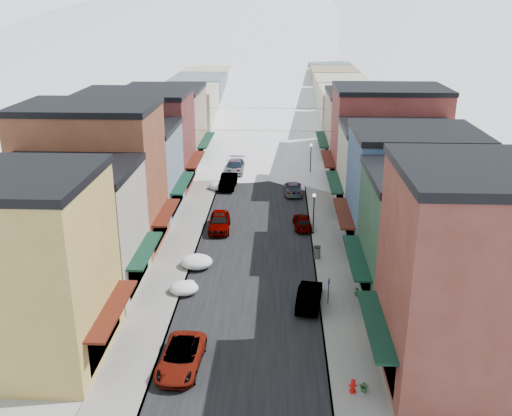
# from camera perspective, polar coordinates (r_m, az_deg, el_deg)

# --- Properties ---
(ground) EXTENTS (600.00, 600.00, 0.00)m
(ground) POSITION_cam_1_polar(r_m,az_deg,el_deg) (32.23, -1.89, -18.91)
(ground) COLOR gray
(ground) RESTS_ON ground
(road) EXTENTS (10.00, 160.00, 0.01)m
(road) POSITION_cam_1_polar(r_m,az_deg,el_deg) (87.43, 1.06, 6.51)
(road) COLOR black
(road) RESTS_ON ground
(sidewalk_left) EXTENTS (3.20, 160.00, 0.15)m
(sidewalk_left) POSITION_cam_1_polar(r_m,az_deg,el_deg) (87.82, -3.28, 6.58)
(sidewalk_left) COLOR gray
(sidewalk_left) RESTS_ON ground
(sidewalk_right) EXTENTS (3.20, 160.00, 0.15)m
(sidewalk_right) POSITION_cam_1_polar(r_m,az_deg,el_deg) (87.51, 5.41, 6.48)
(sidewalk_right) COLOR gray
(sidewalk_right) RESTS_ON ground
(curb_left) EXTENTS (0.10, 160.00, 0.15)m
(curb_left) POSITION_cam_1_polar(r_m,az_deg,el_deg) (87.68, -2.27, 6.58)
(curb_left) COLOR slate
(curb_left) RESTS_ON ground
(curb_right) EXTENTS (0.10, 160.00, 0.15)m
(curb_right) POSITION_cam_1_polar(r_m,az_deg,el_deg) (87.44, 4.39, 6.50)
(curb_right) COLOR slate
(curb_right) RESTS_ON ground
(bldg_l_yellow) EXTENTS (11.30, 8.70, 11.50)m
(bldg_l_yellow) POSITION_cam_1_polar(r_m,az_deg,el_deg) (35.85, -23.12, -5.56)
(bldg_l_yellow) COLOR gold
(bldg_l_yellow) RESTS_ON ground
(bldg_l_cream) EXTENTS (11.30, 8.20, 9.50)m
(bldg_l_cream) POSITION_cam_1_polar(r_m,az_deg,el_deg) (43.37, -18.34, -2.03)
(bldg_l_cream) COLOR #B7A693
(bldg_l_cream) RESTS_ON ground
(bldg_l_brick_near) EXTENTS (12.30, 8.20, 12.50)m
(bldg_l_brick_near) POSITION_cam_1_polar(r_m,az_deg,el_deg) (50.17, -15.98, 2.97)
(bldg_l_brick_near) COLOR brown
(bldg_l_brick_near) RESTS_ON ground
(bldg_l_grayblue) EXTENTS (11.30, 9.20, 9.00)m
(bldg_l_grayblue) POSITION_cam_1_polar(r_m,az_deg,el_deg) (58.31, -12.83, 3.76)
(bldg_l_grayblue) COLOR gray
(bldg_l_grayblue) RESTS_ON ground
(bldg_l_brick_far) EXTENTS (13.30, 9.20, 11.00)m
(bldg_l_brick_far) POSITION_cam_1_polar(r_m,az_deg,el_deg) (66.75, -11.78, 6.74)
(bldg_l_brick_far) COLOR maroon
(bldg_l_brick_far) RESTS_ON ground
(bldg_l_tan) EXTENTS (11.30, 11.20, 10.00)m
(bldg_l_tan) POSITION_cam_1_polar(r_m,az_deg,el_deg) (76.16, -9.23, 8.10)
(bldg_l_tan) COLOR #9B8165
(bldg_l_tan) RESTS_ON ground
(bldg_r_brick_near) EXTENTS (12.30, 9.20, 12.50)m
(bldg_r_brick_near) POSITION_cam_1_polar(r_m,az_deg,el_deg) (33.39, 22.71, -6.43)
(bldg_r_brick_near) COLOR maroon
(bldg_r_brick_near) RESTS_ON ground
(bldg_r_green) EXTENTS (11.30, 9.20, 9.50)m
(bldg_r_green) POSITION_cam_1_polar(r_m,az_deg,el_deg) (41.63, 17.78, -2.88)
(bldg_r_green) COLOR #20432C
(bldg_r_green) RESTS_ON ground
(bldg_r_blue) EXTENTS (11.30, 9.20, 10.50)m
(bldg_r_blue) POSITION_cam_1_polar(r_m,az_deg,el_deg) (49.66, 15.29, 1.65)
(bldg_r_blue) COLOR #344F77
(bldg_r_blue) RESTS_ON ground
(bldg_r_cream) EXTENTS (12.30, 9.20, 9.00)m
(bldg_r_cream) POSITION_cam_1_polar(r_m,az_deg,el_deg) (58.40, 13.88, 3.70)
(bldg_r_cream) COLOR beige
(bldg_r_cream) RESTS_ON ground
(bldg_r_brick_far) EXTENTS (13.30, 9.20, 11.50)m
(bldg_r_brick_far) POSITION_cam_1_polar(r_m,az_deg,el_deg) (66.76, 12.96, 6.87)
(bldg_r_brick_far) COLOR maroon
(bldg_r_brick_far) RESTS_ON ground
(bldg_r_tan) EXTENTS (11.30, 11.20, 9.50)m
(bldg_r_tan) POSITION_cam_1_polar(r_m,az_deg,el_deg) (76.45, 10.89, 7.86)
(bldg_r_tan) COLOR tan
(bldg_r_tan) RESTS_ON ground
(distant_blocks) EXTENTS (34.00, 55.00, 8.00)m
(distant_blocks) POSITION_cam_1_polar(r_m,az_deg,el_deg) (109.27, 1.39, 11.33)
(distant_blocks) COLOR gray
(distant_blocks) RESTS_ON ground
(mountain_ridge) EXTENTS (670.00, 340.00, 34.00)m
(mountain_ridge) POSITION_cam_1_polar(r_m,az_deg,el_deg) (303.05, -1.68, 18.73)
(mountain_ridge) COLOR silver
(mountain_ridge) RESTS_ON ground
(overhead_cables) EXTENTS (16.40, 15.04, 0.04)m
(overhead_cables) POSITION_cam_1_polar(r_m,az_deg,el_deg) (73.91, 0.83, 8.95)
(overhead_cables) COLOR black
(overhead_cables) RESTS_ON ground
(car_white_suv) EXTENTS (2.58, 5.17, 1.41)m
(car_white_suv) POSITION_cam_1_polar(r_m,az_deg,el_deg) (34.60, -7.51, -14.58)
(car_white_suv) COLOR #BCBCBE
(car_white_suv) RESTS_ON ground
(car_silver_sedan) EXTENTS (2.21, 4.95, 1.66)m
(car_silver_sedan) POSITION_cam_1_polar(r_m,az_deg,el_deg) (53.54, -3.68, -1.37)
(car_silver_sedan) COLOR #AFB2B7
(car_silver_sedan) RESTS_ON ground
(car_dark_hatch) EXTENTS (1.86, 4.89, 1.59)m
(car_dark_hatch) POSITION_cam_1_polar(r_m,az_deg,el_deg) (65.74, -2.81, 2.68)
(car_dark_hatch) COLOR black
(car_dark_hatch) RESTS_ON ground
(car_silver_wagon) EXTENTS (2.38, 5.70, 1.65)m
(car_silver_wagon) POSITION_cam_1_polar(r_m,az_deg,el_deg) (71.41, -2.10, 4.11)
(car_silver_wagon) COLOR #AAAEB2
(car_silver_wagon) RESTS_ON ground
(car_green_sedan) EXTENTS (2.16, 4.66, 1.48)m
(car_green_sedan) POSITION_cam_1_polar(r_m,az_deg,el_deg) (40.74, 5.35, -8.73)
(car_green_sedan) COLOR black
(car_green_sedan) RESTS_ON ground
(car_gray_suv) EXTENTS (1.87, 4.04, 1.34)m
(car_gray_suv) POSITION_cam_1_polar(r_m,az_deg,el_deg) (54.16, 4.66, -1.32)
(car_gray_suv) COLOR gray
(car_gray_suv) RESTS_ON ground
(car_black_sedan) EXTENTS (2.00, 4.74, 1.37)m
(car_black_sedan) POSITION_cam_1_polar(r_m,az_deg,el_deg) (63.83, 3.72, 2.03)
(car_black_sedan) COLOR black
(car_black_sedan) RESTS_ON ground
(car_lane_silver) EXTENTS (2.13, 4.94, 1.66)m
(car_lane_silver) POSITION_cam_1_polar(r_m,az_deg,el_deg) (80.98, 0.22, 6.03)
(car_lane_silver) COLOR #A6A9AE
(car_lane_silver) RESTS_ON ground
(car_lane_white) EXTENTS (2.96, 6.20, 1.71)m
(car_lane_white) POSITION_cam_1_polar(r_m,az_deg,el_deg) (91.48, 2.02, 7.64)
(car_lane_white) COLOR silver
(car_lane_white) RESTS_ON ground
(fire_hydrant) EXTENTS (0.47, 0.36, 0.81)m
(fire_hydrant) POSITION_cam_1_polar(r_m,az_deg,el_deg) (32.89, 9.65, -17.16)
(fire_hydrant) COLOR red
(fire_hydrant) RESTS_ON sidewalk_right
(parking_sign) EXTENTS (0.13, 0.26, 2.00)m
(parking_sign) POSITION_cam_1_polar(r_m,az_deg,el_deg) (40.55, 7.27, -8.03)
(parking_sign) COLOR black
(parking_sign) RESTS_ON sidewalk_right
(trash_can) EXTENTS (0.60, 0.60, 1.01)m
(trash_can) POSITION_cam_1_polar(r_m,az_deg,el_deg) (47.70, 6.12, -4.41)
(trash_can) COLOR slate
(trash_can) RESTS_ON sidewalk_right
(streetlamp_near) EXTENTS (0.32, 0.32, 3.83)m
(streetlamp_near) POSITION_cam_1_polar(r_m,az_deg,el_deg) (52.01, 5.80, -0.04)
(streetlamp_near) COLOR black
(streetlamp_near) RESTS_ON sidewalk_right
(streetlamp_far) EXTENTS (0.34, 0.34, 4.08)m
(streetlamp_far) POSITION_cam_1_polar(r_m,az_deg,el_deg) (69.51, 5.50, 5.22)
(streetlamp_far) COLOR black
(streetlamp_far) RESTS_ON sidewalk_right
(planter_near) EXTENTS (0.67, 0.63, 0.60)m
(planter_near) POSITION_cam_1_polar(r_m,az_deg,el_deg) (33.08, 10.77, -17.15)
(planter_near) COLOR #386A2F
(planter_near) RESTS_ON sidewalk_right
(planter_far) EXTENTS (0.48, 0.48, 0.60)m
(planter_far) POSITION_cam_1_polar(r_m,az_deg,el_deg) (42.31, 10.05, -8.26)
(planter_far) COLOR #315828
(planter_far) RESTS_ON sidewalk_right
(snow_pile_near) EXTENTS (2.15, 2.52, 0.91)m
(snow_pile_near) POSITION_cam_1_polar(r_m,az_deg,el_deg) (42.61, -7.18, -7.91)
(snow_pile_near) COLOR white
(snow_pile_near) RESTS_ON ground
(snow_pile_mid) EXTENTS (2.58, 2.79, 1.09)m
(snow_pile_mid) POSITION_cam_1_polar(r_m,az_deg,el_deg) (46.36, -5.92, -5.34)
(snow_pile_mid) COLOR white
(snow_pile_mid) RESTS_ON ground
(snow_pile_far) EXTENTS (2.38, 2.66, 1.01)m
(snow_pile_far) POSITION_cam_1_polar(r_m,az_deg,el_deg) (65.23, -3.68, 2.24)
(snow_pile_far) COLOR white
(snow_pile_far) RESTS_ON ground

